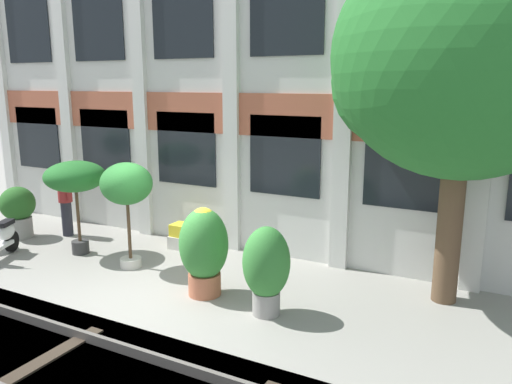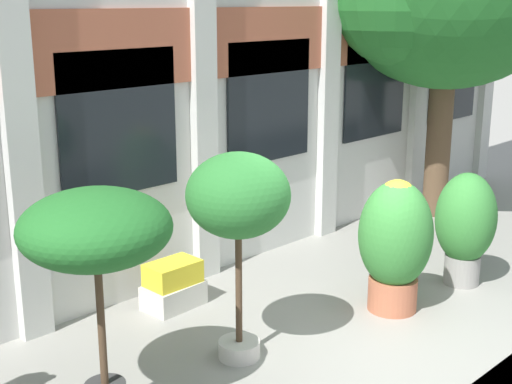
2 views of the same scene
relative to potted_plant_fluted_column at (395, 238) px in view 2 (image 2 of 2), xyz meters
The scene contains 6 objects.
ground_plane 1.33m from the potted_plant_fluted_column, 151.31° to the right, with size 80.00×80.00×0.00m, color gray.
potted_plant_fluted_column is the anchor object (origin of this frame).
potted_plant_terracotta_small 3.85m from the potted_plant_fluted_column, behind, with size 1.32×1.32×2.10m.
potted_plant_low_pan 2.33m from the potted_plant_fluted_column, 168.15° to the left, with size 1.05×1.05×2.20m.
potted_plant_stone_basin 1.36m from the potted_plant_fluted_column, ahead, with size 0.79×0.79×1.51m.
potted_plant_square_trough 2.74m from the potted_plant_fluted_column, 133.08° to the left, with size 0.74×0.50×0.58m.
Camera 2 is at (-6.01, -3.99, 3.65)m, focal length 50.00 mm.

